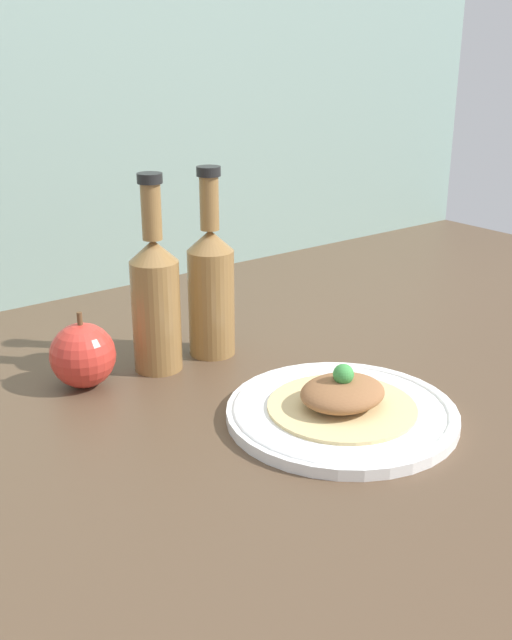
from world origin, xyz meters
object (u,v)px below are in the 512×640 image
object	(u,v)px
plate	(339,413)
cider_bottle_left	(156,298)
plated_food	(340,397)
cider_bottle_right	(211,286)
apple	(83,355)

from	to	relation	value
plate	cider_bottle_left	world-z (taller)	cider_bottle_left
plate	plated_food	bearing A→B (deg)	-122.01
plate	cider_bottle_left	distance (cm)	27.67
cider_bottle_left	cider_bottle_right	bearing A→B (deg)	0.00
cider_bottle_left	cider_bottle_right	size ratio (longest dim) A/B	1.00
plate	cider_bottle_right	distance (cm)	26.24
apple	plate	bearing A→B (deg)	-53.90
plated_food	cider_bottle_left	distance (cm)	27.11
plated_food	plate	bearing A→B (deg)	57.99
cider_bottle_left	cider_bottle_right	xyz separation A→B (cm)	(8.44, 0.00, 0.00)
cider_bottle_left	cider_bottle_right	distance (cm)	8.44
plated_food	apple	xyz separation A→B (cm)	(-18.73, 25.69, 1.22)
plated_food	cider_bottle_left	xyz separation A→B (cm)	(-8.80, 24.73, 6.76)
plate	apple	xyz separation A→B (cm)	(-18.73, 25.69, 3.22)
cider_bottle_left	apple	bearing A→B (deg)	174.48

